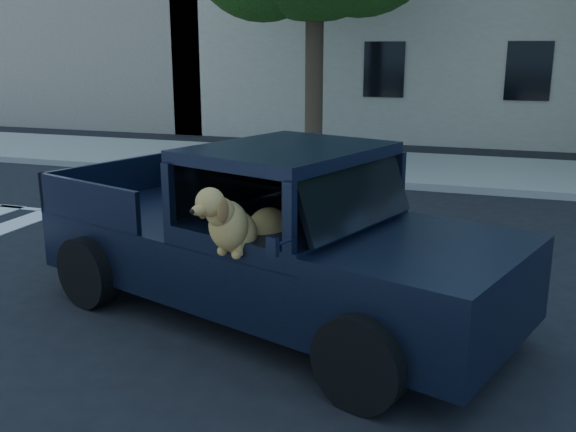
% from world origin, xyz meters
% --- Properties ---
extents(ground, '(120.00, 120.00, 0.00)m').
position_xyz_m(ground, '(0.00, 0.00, 0.00)').
color(ground, black).
rests_on(ground, ground).
extents(far_sidewalk, '(60.00, 4.00, 0.15)m').
position_xyz_m(far_sidewalk, '(0.00, 9.20, 0.07)').
color(far_sidewalk, gray).
rests_on(far_sidewalk, ground).
extents(building_left, '(12.00, 6.00, 8.00)m').
position_xyz_m(building_left, '(-15.00, 16.50, 4.00)').
color(building_left, tan).
rests_on(building_left, ground).
extents(pickup_truck, '(5.58, 3.56, 1.86)m').
position_xyz_m(pickup_truck, '(-1.86, 0.36, 0.63)').
color(pickup_truck, black).
rests_on(pickup_truck, ground).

